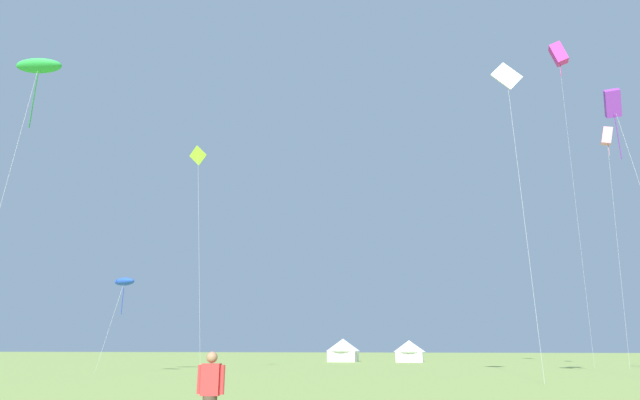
{
  "coord_description": "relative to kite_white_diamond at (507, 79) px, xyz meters",
  "views": [
    {
      "loc": [
        7.88,
        -3.98,
        1.81
      ],
      "look_at": [
        0.0,
        32.0,
        12.17
      ],
      "focal_mm": 29.49,
      "sensor_mm": 36.0,
      "label": 1
    }
  ],
  "objects": [
    {
      "name": "kite_lime_diamond",
      "position": [
        -23.49,
        4.74,
        -2.11
      ],
      "size": [
        2.95,
        2.12,
        17.62
      ],
      "color": "#99DB2D",
      "rests_on": "ground"
    },
    {
      "name": "festival_tent_left",
      "position": [
        -17.76,
        39.11,
        -16.82
      ],
      "size": [
        4.5,
        4.5,
        2.93
      ],
      "color": "white",
      "rests_on": "ground"
    },
    {
      "name": "festival_tent_right",
      "position": [
        -9.07,
        39.11,
        -16.94
      ],
      "size": [
        4.16,
        4.16,
        2.71
      ],
      "color": "white",
      "rests_on": "ground"
    },
    {
      "name": "kite_green_parafoil",
      "position": [
        -28.85,
        -7.26,
        0.4
      ],
      "size": [
        3.08,
        3.18,
        19.42
      ],
      "color": "green",
      "rests_on": "ground"
    },
    {
      "name": "kite_white_diamond",
      "position": [
        0.0,
        0.0,
        0.0
      ],
      "size": [
        2.11,
        2.84,
        19.8
      ],
      "color": "white",
      "rests_on": "ground"
    },
    {
      "name": "kite_pink_box",
      "position": [
        11.93,
        20.3,
        3.21
      ],
      "size": [
        2.41,
        2.62,
        22.61
      ],
      "color": "pink",
      "rests_on": "ground"
    },
    {
      "name": "kite_magenta_box",
      "position": [
        9.61,
        24.06,
        14.8
      ],
      "size": [
        1.97,
        1.41,
        34.6
      ],
      "color": "#E02DA3",
      "rests_on": "ground"
    },
    {
      "name": "person_spectator",
      "position": [
        -9.7,
        -22.07,
        -17.59
      ],
      "size": [
        0.57,
        0.28,
        1.73
      ],
      "color": "#473828",
      "rests_on": "ground"
    },
    {
      "name": "kite_purple_box",
      "position": [
        6.16,
        0.73,
        -2.03
      ],
      "size": [
        2.61,
        1.74,
        17.38
      ],
      "color": "purple",
      "rests_on": "ground"
    },
    {
      "name": "kite_blue_parafoil",
      "position": [
        -28.28,
        3.53,
        -11.85
      ],
      "size": [
        2.43,
        2.54,
        6.99
      ],
      "color": "blue",
      "rests_on": "ground"
    }
  ]
}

